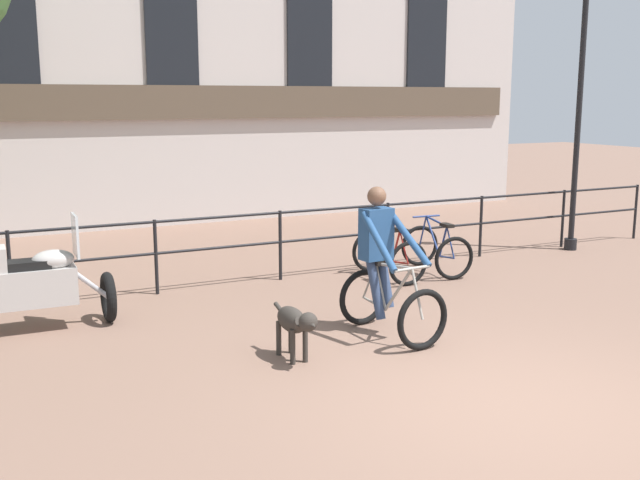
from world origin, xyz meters
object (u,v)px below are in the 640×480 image
(parked_bicycle_mid_left, at_px, (436,250))
(street_lamp, at_px, (580,100))
(parked_motorcycle, at_px, (35,284))
(cyclist_with_bike, at_px, (385,269))
(parked_bicycle_near_lamp, at_px, (389,255))
(dog, at_px, (295,322))

(parked_bicycle_mid_left, relative_size, street_lamp, 0.24)
(parked_bicycle_mid_left, bearing_deg, parked_motorcycle, 8.37)
(cyclist_with_bike, height_order, street_lamp, street_lamp)
(cyclist_with_bike, xyz_separation_m, parked_bicycle_mid_left, (2.34, 2.27, -0.41))
(parked_bicycle_near_lamp, height_order, parked_bicycle_mid_left, same)
(parked_motorcycle, distance_m, parked_bicycle_mid_left, 5.94)
(parked_bicycle_mid_left, height_order, street_lamp, street_lamp)
(parked_bicycle_near_lamp, relative_size, parked_bicycle_mid_left, 0.96)
(cyclist_with_bike, bearing_deg, parked_bicycle_mid_left, 38.48)
(parked_bicycle_mid_left, bearing_deg, cyclist_with_bike, 49.10)
(parked_motorcycle, bearing_deg, parked_bicycle_mid_left, -85.01)
(parked_bicycle_mid_left, xyz_separation_m, street_lamp, (3.22, 0.40, 2.30))
(street_lamp, bearing_deg, parked_bicycle_mid_left, -172.97)
(parked_bicycle_near_lamp, relative_size, street_lamp, 0.23)
(street_lamp, bearing_deg, cyclist_with_bike, -154.35)
(cyclist_with_bike, xyz_separation_m, street_lamp, (5.56, 2.67, 1.90))
(cyclist_with_bike, distance_m, dog, 1.40)
(dog, height_order, parked_bicycle_near_lamp, parked_bicycle_near_lamp)
(cyclist_with_bike, height_order, parked_bicycle_mid_left, cyclist_with_bike)
(dog, xyz_separation_m, parked_bicycle_near_lamp, (2.78, 2.65, -0.06))
(dog, relative_size, parked_bicycle_near_lamp, 0.81)
(cyclist_with_bike, bearing_deg, street_lamp, 19.99)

